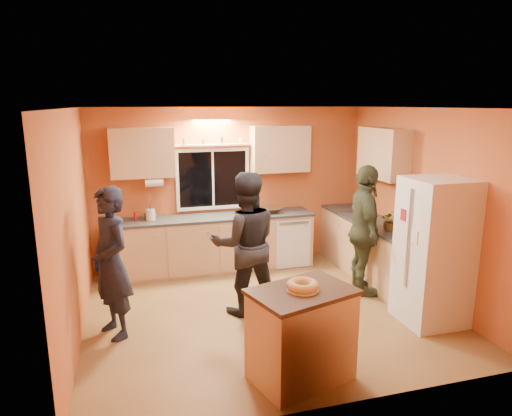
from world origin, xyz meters
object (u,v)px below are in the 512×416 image
object	(u,v)px
island	(301,334)
person_right	(364,231)
person_center	(245,244)
person_left	(111,263)
refrigerator	(434,252)

from	to	relation	value
island	person_right	xyz separation A→B (m)	(1.60, 1.72, 0.45)
person_center	person_left	bearing A→B (deg)	10.20
island	refrigerator	bearing A→B (deg)	3.06
person_left	person_right	xyz separation A→B (m)	(3.37, 0.30, 0.04)
person_left	person_right	bearing A→B (deg)	68.55
person_left	person_right	world-z (taller)	person_right
refrigerator	person_right	distance (m)	1.07
island	person_right	bearing A→B (deg)	30.29
island	person_left	bearing A→B (deg)	124.65
person_right	person_left	bearing A→B (deg)	109.90
person_center	person_right	distance (m)	1.75
refrigerator	person_right	world-z (taller)	person_right
island	person_right	distance (m)	2.39
person_left	island	bearing A→B (deg)	24.81
island	person_left	xyz separation A→B (m)	(-1.77, 1.41, 0.41)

